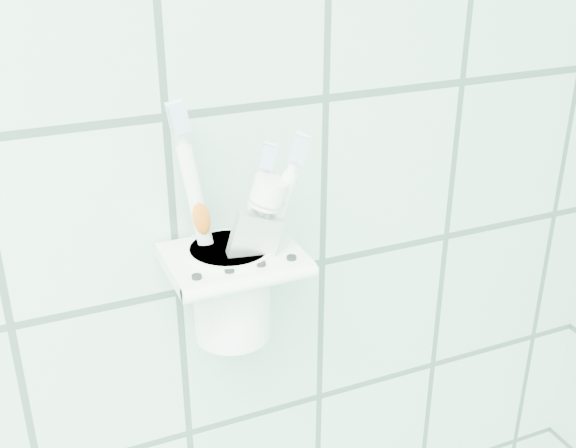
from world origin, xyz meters
The scene contains 6 objects.
holder_bracket centered at (0.63, 1.15, 1.30)m, with size 0.12×0.10×0.04m.
cup centered at (0.63, 1.16, 1.27)m, with size 0.08×0.08×0.09m.
toothbrush_pink centered at (0.63, 1.17, 1.34)m, with size 0.04×0.02×0.21m.
toothbrush_blue centered at (0.62, 1.15, 1.32)m, with size 0.05×0.02×0.18m.
toothbrush_orange centered at (0.64, 1.15, 1.33)m, with size 0.06×0.03×0.19m.
toothpaste_tube centered at (0.63, 1.15, 1.32)m, with size 0.07×0.04×0.16m.
Camera 1 is at (0.46, 0.63, 1.60)m, focal length 45.00 mm.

